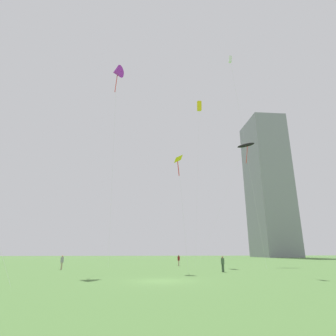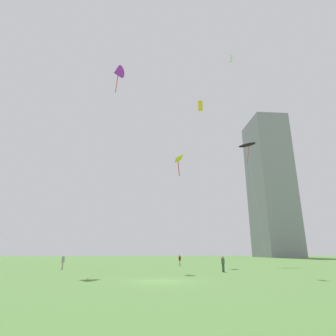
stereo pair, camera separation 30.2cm
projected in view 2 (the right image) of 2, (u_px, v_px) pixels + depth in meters
name	position (u px, v px, depth m)	size (l,w,h in m)	color
ground	(161.00, 281.00, 21.24)	(280.00, 280.00, 0.00)	#4C7538
person_standing_0	(223.00, 263.00, 30.94)	(0.38, 0.38, 1.69)	#3F593F
person_standing_1	(63.00, 261.00, 35.40)	(0.38, 0.38, 1.73)	tan
person_standing_2	(180.00, 259.00, 44.49)	(0.37, 0.37, 1.66)	tan
kite_flying_0	(247.00, 145.00, 54.46)	(12.23, 1.74, 23.31)	silver
kite_flying_2	(179.00, 162.00, 36.23)	(1.35, 2.68, 14.25)	silver
kite_flying_3	(200.00, 106.00, 58.93)	(4.01, 8.67, 33.07)	silver
kite_flying_4	(231.00, 61.00, 45.92)	(2.94, 0.61, 33.52)	silver
kite_flying_5	(117.00, 72.00, 43.59)	(2.28, 5.42, 30.33)	silver
distant_highrise_0	(270.00, 185.00, 121.54)	(14.11, 19.97, 60.55)	gray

